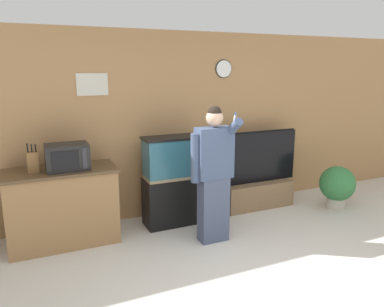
{
  "coord_description": "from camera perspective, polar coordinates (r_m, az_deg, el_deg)",
  "views": [
    {
      "loc": [
        -1.94,
        -2.38,
        2.09
      ],
      "look_at": [
        -0.08,
        1.8,
        1.05
      ],
      "focal_mm": 35.0,
      "sensor_mm": 36.0,
      "label": 1
    }
  ],
  "objects": [
    {
      "name": "counter_island",
      "position": [
        4.81,
        -19.08,
        -7.65
      ],
      "size": [
        1.29,
        0.61,
        0.93
      ],
      "color": "olive",
      "rests_on": "ground_plane"
    },
    {
      "name": "ground_plane",
      "position": [
        3.71,
        13.44,
        -21.84
      ],
      "size": [
        18.0,
        18.0,
        0.0
      ],
      "primitive_type": "plane",
      "color": "beige"
    },
    {
      "name": "wall_back_paneled",
      "position": [
        5.39,
        -2.67,
        4.4
      ],
      "size": [
        10.0,
        0.08,
        2.6
      ],
      "color": "#A87A4C",
      "rests_on": "ground_plane"
    },
    {
      "name": "aquarium_on_stand",
      "position": [
        5.09,
        -2.25,
        -4.11
      ],
      "size": [
        0.92,
        0.37,
        1.22
      ],
      "color": "black",
      "rests_on": "ground_plane"
    },
    {
      "name": "knife_block",
      "position": [
        4.62,
        -23.09,
        -1.17
      ],
      "size": [
        0.12,
        0.11,
        0.34
      ],
      "color": "brown",
      "rests_on": "counter_island"
    },
    {
      "name": "tv_on_stand",
      "position": [
        5.85,
        9.81,
        -4.75
      ],
      "size": [
        1.35,
        0.4,
        1.18
      ],
      "color": "brown",
      "rests_on": "ground_plane"
    },
    {
      "name": "potted_plant",
      "position": [
        6.1,
        21.25,
        -4.5
      ],
      "size": [
        0.53,
        0.53,
        0.65
      ],
      "color": "#B2A899",
      "rests_on": "ground_plane"
    },
    {
      "name": "person_standing",
      "position": [
        4.49,
        3.26,
        -2.96
      ],
      "size": [
        0.53,
        0.4,
        1.67
      ],
      "color": "#424C66",
      "rests_on": "ground_plane"
    },
    {
      "name": "microwave",
      "position": [
        4.6,
        -18.48,
        -0.49
      ],
      "size": [
        0.48,
        0.35,
        0.31
      ],
      "color": "black",
      "rests_on": "counter_island"
    }
  ]
}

